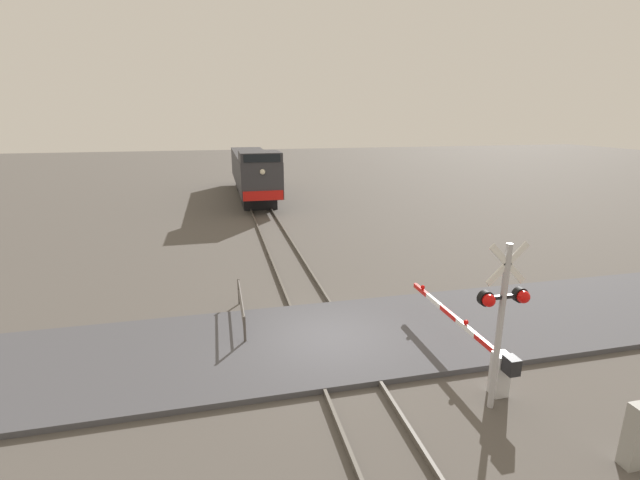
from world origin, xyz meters
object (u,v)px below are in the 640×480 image
object	(u,v)px
utility_cabinet	(639,436)
guard_railing	(241,305)
crossing_gate	(485,353)
crossing_signal	(502,310)
locomotive	(253,171)

from	to	relation	value
utility_cabinet	guard_railing	size ratio (longest dim) A/B	0.42
crossing_gate	guard_railing	bearing A→B (deg)	141.21
crossing_signal	guard_railing	bearing A→B (deg)	133.12
crossing_signal	utility_cabinet	world-z (taller)	crossing_signal
crossing_gate	utility_cabinet	size ratio (longest dim) A/B	3.96
crossing_signal	utility_cabinet	xyz separation A→B (m)	(1.64, -2.19, -1.80)
locomotive	crossing_gate	distance (m)	28.35
crossing_gate	guard_railing	distance (m)	7.44
locomotive	utility_cabinet	distance (m)	31.71
locomotive	crossing_signal	size ratio (longest dim) A/B	4.03
locomotive	crossing_gate	bearing A→B (deg)	-83.17
crossing_signal	crossing_gate	xyz separation A→B (m)	(0.45, 1.05, -1.72)
crossing_gate	utility_cabinet	distance (m)	3.45
crossing_signal	crossing_gate	bearing A→B (deg)	66.55
locomotive	guard_railing	xyz separation A→B (m)	(-2.43, -23.45, -1.51)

